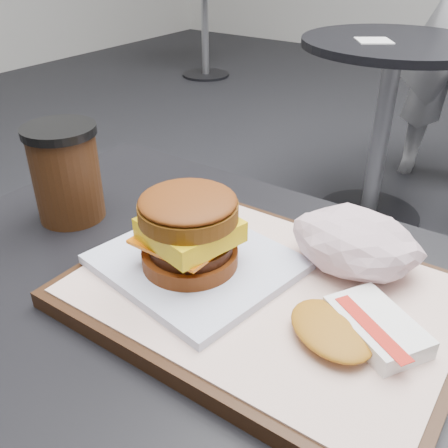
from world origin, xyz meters
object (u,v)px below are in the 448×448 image
customer_table (209,441)px  hash_brown (356,328)px  crumpled_wrapper (356,242)px  serving_tray (265,295)px  coffee_cup (66,171)px  neighbor_table (388,93)px  breakfast_sandwich (191,238)px

customer_table → hash_brown: size_ratio=5.91×
hash_brown → crumpled_wrapper: (-0.04, 0.10, 0.02)m
serving_tray → coffee_cup: size_ratio=3.02×
serving_tray → coffee_cup: 0.31m
serving_tray → neighbor_table: 1.66m
customer_table → hash_brown: bearing=17.1°
breakfast_sandwich → crumpled_wrapper: size_ratio=1.61×
neighbor_table → coffee_cup: bearing=-87.1°
serving_tray → neighbor_table: bearing=103.5°
customer_table → breakfast_sandwich: size_ratio=3.71×
breakfast_sandwich → neighbor_table: (-0.30, 1.61, -0.28)m
serving_tray → coffee_cup: coffee_cup is taller
coffee_cup → neighbor_table: (-0.08, 1.58, -0.29)m
serving_tray → crumpled_wrapper: crumpled_wrapper is taller
hash_brown → coffee_cup: (-0.40, 0.02, 0.04)m
customer_table → coffee_cup: size_ratio=6.37×
customer_table → hash_brown: 0.26m
hash_brown → crumpled_wrapper: 0.11m
neighbor_table → serving_tray: bearing=-76.5°
crumpled_wrapper → customer_table: bearing=-122.5°
breakfast_sandwich → hash_brown: breakfast_sandwich is taller
customer_table → neighbor_table: (-0.35, 1.65, -0.03)m
customer_table → crumpled_wrapper: bearing=57.5°
breakfast_sandwich → coffee_cup: 0.23m
coffee_cup → neighbor_table: size_ratio=0.17×
customer_table → serving_tray: bearing=59.4°
serving_tray → crumpled_wrapper: 0.11m
hash_brown → coffee_cup: bearing=176.6°
coffee_cup → hash_brown: bearing=-3.4°
customer_table → neighbor_table: 1.69m
hash_brown → customer_table: bearing=-162.9°
breakfast_sandwich → coffee_cup: (-0.22, 0.03, 0.01)m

